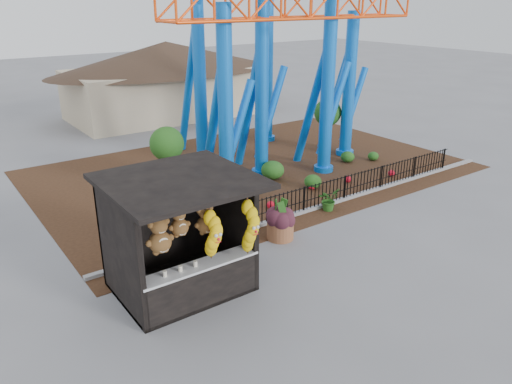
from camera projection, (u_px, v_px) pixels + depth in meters
ground at (298, 272)px, 13.90m from camera, size 120.00×120.00×0.00m
mulch_bed at (251, 169)px, 22.12m from camera, size 18.00×12.00×0.02m
curb at (329, 204)px, 18.32m from camera, size 18.00×0.18×0.12m
prize_booth at (183, 239)px, 12.40m from camera, size 3.50×3.40×3.12m
picket_fence at (347, 188)px, 18.64m from camera, size 12.20×0.06×1.00m
roller_coaster at (269, 15)px, 20.55m from camera, size 11.00×6.37×10.82m
terracotta_planter at (280, 230)px, 15.73m from camera, size 1.11×1.11×0.60m
planter_foliage at (281, 212)px, 15.50m from camera, size 0.70×0.70×0.64m
potted_plant at (329, 199)px, 17.79m from camera, size 0.86×0.79×0.82m
landscaping at (291, 174)px, 20.62m from camera, size 8.12×3.31×0.77m
pavilion at (167, 67)px, 31.18m from camera, size 15.00×15.00×4.80m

